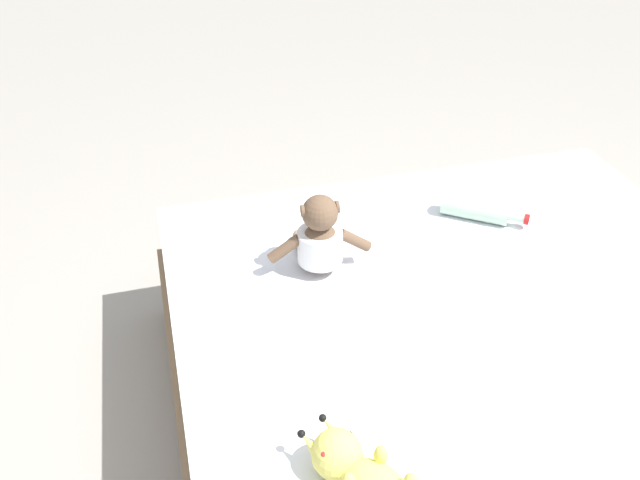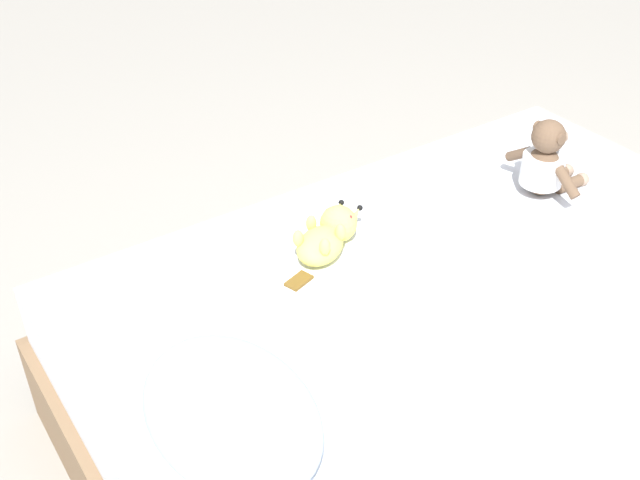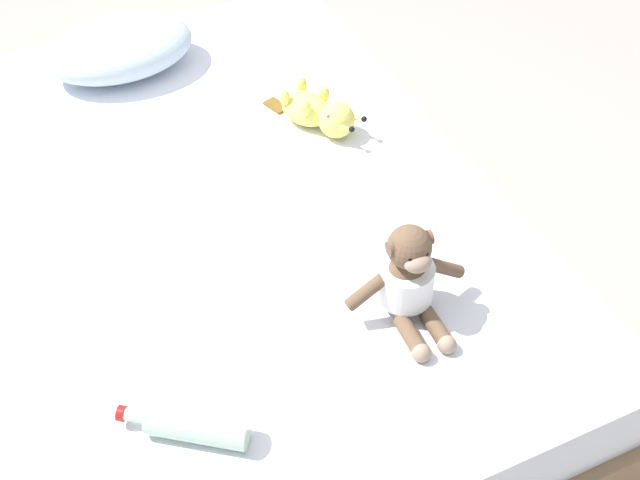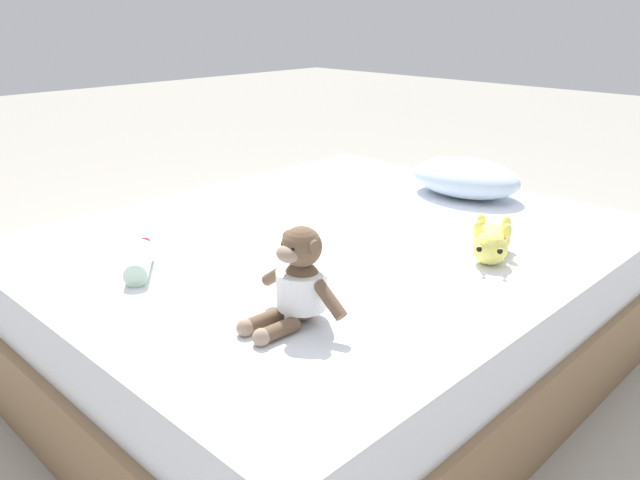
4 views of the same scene
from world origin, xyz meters
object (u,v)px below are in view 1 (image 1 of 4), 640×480
at_px(bed, 511,433).
at_px(plush_yellow_creature, 359,475).
at_px(plush_monkey, 319,239).
at_px(glass_bottle, 477,210).

height_order(bed, plush_yellow_creature, plush_yellow_creature).
bearing_deg(plush_monkey, bed, 126.18).
relative_size(plush_yellow_creature, glass_bottle, 1.31).
distance_m(bed, plush_yellow_creature, 0.58).
height_order(bed, glass_bottle, glass_bottle).
bearing_deg(plush_yellow_creature, plush_monkey, -99.16).
relative_size(bed, plush_yellow_creature, 6.07).
bearing_deg(bed, glass_bottle, -105.67).
xyz_separation_m(plush_yellow_creature, glass_bottle, (-0.64, -0.79, -0.02)).
relative_size(plush_monkey, plush_yellow_creature, 0.92).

